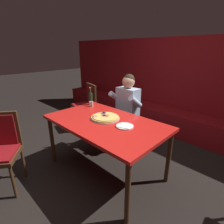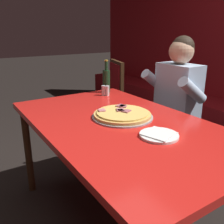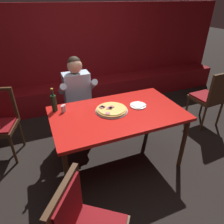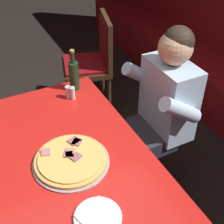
% 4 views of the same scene
% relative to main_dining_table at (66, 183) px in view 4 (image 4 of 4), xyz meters
% --- Properties ---
extents(main_dining_table, '(1.59, 0.94, 0.78)m').
position_rel_main_dining_table_xyz_m(main_dining_table, '(0.00, 0.00, 0.00)').
color(main_dining_table, '#422816').
rests_on(main_dining_table, ground_plane).
extents(pizza, '(0.40, 0.40, 0.05)m').
position_rel_main_dining_table_xyz_m(pizza, '(-0.06, 0.06, 0.09)').
color(pizza, '#9E9EA3').
rests_on(pizza, main_dining_table).
extents(plate_white_paper, '(0.21, 0.21, 0.02)m').
position_rel_main_dining_table_xyz_m(plate_white_paper, '(0.30, 0.04, 0.08)').
color(plate_white_paper, white).
rests_on(plate_white_paper, main_dining_table).
extents(beer_bottle, '(0.07, 0.07, 0.29)m').
position_rel_main_dining_table_xyz_m(beer_bottle, '(-0.69, 0.33, 0.18)').
color(beer_bottle, '#19381E').
rests_on(beer_bottle, main_dining_table).
extents(shaker_parmesan, '(0.04, 0.04, 0.09)m').
position_rel_main_dining_table_xyz_m(shaker_parmesan, '(-0.59, 0.27, 0.11)').
color(shaker_parmesan, silver).
rests_on(shaker_parmesan, main_dining_table).
extents(shaker_black_pepper, '(0.04, 0.04, 0.09)m').
position_rel_main_dining_table_xyz_m(shaker_black_pepper, '(-0.61, 0.25, 0.11)').
color(shaker_black_pepper, silver).
rests_on(shaker_black_pepper, main_dining_table).
extents(diner_seated_blue_shirt, '(0.53, 0.53, 1.27)m').
position_rel_main_dining_table_xyz_m(diner_seated_blue_shirt, '(-0.30, 0.75, 0.00)').
color(diner_seated_blue_shirt, black).
rests_on(diner_seated_blue_shirt, ground_plane).
extents(dining_chair_far_left, '(0.54, 0.54, 0.96)m').
position_rel_main_dining_table_xyz_m(dining_chair_far_left, '(-1.40, 0.78, -0.14)').
color(dining_chair_far_left, '#422816').
rests_on(dining_chair_far_left, ground_plane).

